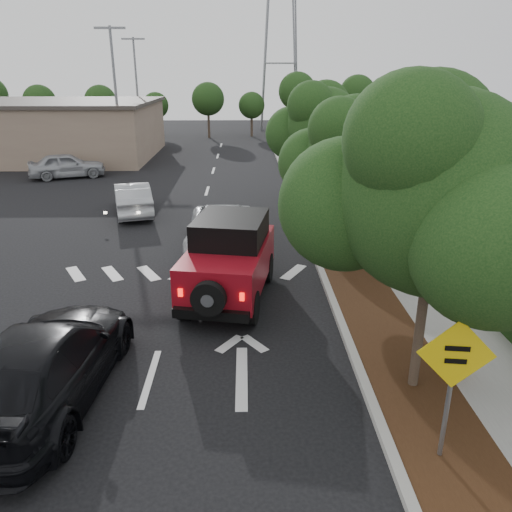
{
  "coord_description": "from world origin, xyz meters",
  "views": [
    {
      "loc": [
        2.1,
        -9.3,
        6.3
      ],
      "look_at": [
        2.38,
        3.0,
        1.7
      ],
      "focal_mm": 35.0,
      "sensor_mm": 36.0,
      "label": 1
    }
  ],
  "objects_px": {
    "red_jeep": "(230,257)",
    "speed_hump_sign": "(453,372)",
    "black_suv_oncoming": "(45,363)",
    "silver_suv_ahead": "(222,230)"
  },
  "relations": [
    {
      "from": "red_jeep",
      "to": "speed_hump_sign",
      "type": "xyz_separation_m",
      "value": [
        3.73,
        -6.84,
        0.58
      ]
    },
    {
      "from": "red_jeep",
      "to": "black_suv_oncoming",
      "type": "relative_size",
      "value": 0.86
    },
    {
      "from": "red_jeep",
      "to": "black_suv_oncoming",
      "type": "distance_m",
      "value": 6.09
    },
    {
      "from": "red_jeep",
      "to": "speed_hump_sign",
      "type": "height_order",
      "value": "speed_hump_sign"
    },
    {
      "from": "silver_suv_ahead",
      "to": "black_suv_oncoming",
      "type": "xyz_separation_m",
      "value": [
        -3.14,
        -8.96,
        0.07
      ]
    },
    {
      "from": "red_jeep",
      "to": "silver_suv_ahead",
      "type": "bearing_deg",
      "value": 106.63
    },
    {
      "from": "silver_suv_ahead",
      "to": "speed_hump_sign",
      "type": "distance_m",
      "value": 11.71
    },
    {
      "from": "silver_suv_ahead",
      "to": "speed_hump_sign",
      "type": "relative_size",
      "value": 2.07
    },
    {
      "from": "red_jeep",
      "to": "speed_hump_sign",
      "type": "relative_size",
      "value": 1.87
    },
    {
      "from": "black_suv_oncoming",
      "to": "speed_hump_sign",
      "type": "xyz_separation_m",
      "value": [
        7.31,
        -1.93,
        0.98
      ]
    }
  ]
}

